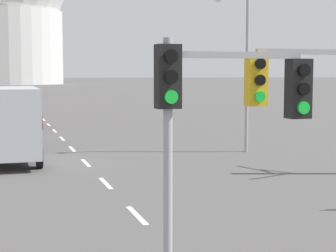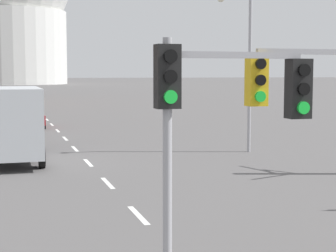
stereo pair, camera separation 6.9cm
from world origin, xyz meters
The scene contains 18 objects.
lane_stripe_2 centered at (0.00, 11.02, 0.00)m, with size 0.16×2.00×0.01m, color silver.
lane_stripe_3 centered at (0.00, 15.52, 0.00)m, with size 0.16×2.00×0.01m, color silver.
lane_stripe_4 centered at (0.00, 20.02, 0.00)m, with size 0.16×2.00×0.01m, color silver.
lane_stripe_5 centered at (0.00, 24.52, 0.00)m, with size 0.16×2.00×0.01m, color silver.
lane_stripe_6 centered at (0.00, 29.02, 0.00)m, with size 0.16×2.00×0.01m, color silver.
lane_stripe_7 centered at (0.00, 33.52, 0.00)m, with size 0.16×2.00×0.01m, color silver.
lane_stripe_8 centered at (0.00, 38.02, 0.00)m, with size 0.16×2.00×0.01m, color silver.
lane_stripe_9 centered at (0.00, 42.52, 0.00)m, with size 0.16×2.00×0.01m, color silver.
lane_stripe_10 centered at (0.00, 47.02, 0.00)m, with size 0.16×2.00×0.01m, color silver.
lane_stripe_11 centered at (0.00, 51.52, 0.00)m, with size 0.16×2.00×0.01m, color silver.
lane_stripe_12 centered at (0.00, 56.02, 0.00)m, with size 0.16×2.00×0.01m, color silver.
traffic_signal_near_right centered at (2.47, 6.35, 3.33)m, with size 2.43×0.34×4.40m.
traffic_signal_centre_tall centered at (-0.17, 4.94, 3.23)m, with size 2.56×0.34×4.27m.
street_lamp_right centered at (7.49, 21.14, 4.52)m, with size 1.74×0.36×7.32m.
sedan_near_left centered at (-3.28, 27.31, 0.86)m, with size 1.74×4.34×1.70m.
sedan_near_right centered at (-1.61, 36.16, 0.78)m, with size 1.89×4.23×1.56m.
delivery_truck centered at (-3.04, 21.49, 1.70)m, with size 2.44×7.20×3.14m.
capitol_dome centered at (0.00, 189.75, 27.19)m, with size 39.52×39.52×55.83m.
Camera 1 is at (-3.42, -3.11, 3.75)m, focal length 60.00 mm.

